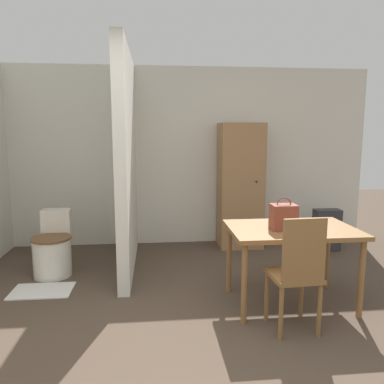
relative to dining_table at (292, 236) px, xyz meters
The scene contains 9 objects.
wall_back 2.44m from the dining_table, 113.42° to the left, with size 5.57×0.12×2.50m.
partition_wall 2.05m from the dining_table, 142.40° to the left, with size 0.12×1.83×2.50m.
dining_table is the anchor object (origin of this frame).
wooden_chair 0.54m from the dining_table, 105.24° to the right, with size 0.40×0.40×0.96m.
toilet 2.61m from the dining_table, 157.48° to the left, with size 0.44×0.59×0.70m.
handbag 0.23m from the dining_table, 148.42° to the right, with size 0.22×0.16×0.29m.
wooden_cabinet 1.87m from the dining_table, 91.60° to the left, with size 0.59×0.49×1.72m.
bath_mat 2.53m from the dining_table, 167.97° to the left, with size 0.60×0.39×0.01m.
space_heater 1.92m from the dining_table, 54.81° to the left, with size 0.35×0.18×0.56m.
Camera 1 is at (-0.30, -2.04, 1.58)m, focal length 35.00 mm.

